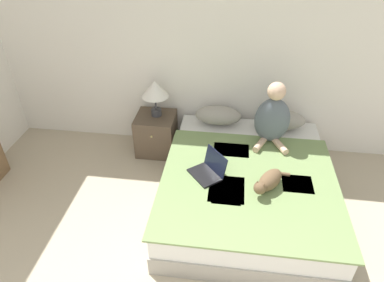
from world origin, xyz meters
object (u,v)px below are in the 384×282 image
Objects in this scene: cat_tabby at (269,181)px; laptop_open at (208,170)px; bed at (247,186)px; table_lamp at (155,90)px; nightstand at (156,134)px; pillow_near at (218,115)px; person_sitting at (273,118)px; pillow_far at (281,119)px.

cat_tabby is 0.58m from laptop_open.
laptop_open reaches higher than bed.
nightstand is at bearing -112.55° from table_lamp.
table_lamp is (0.01, 0.03, 0.59)m from nightstand.
pillow_near is at bearing 1.85° from table_lamp.
person_sitting is (0.59, -0.31, 0.20)m from pillow_near.
pillow_far is 1.34× the size of cat_tabby.
person_sitting is 1.46m from nightstand.
person_sitting is 1.72× the size of laptop_open.
pillow_far is at bearing 0.00° from pillow_near.
table_lamp reaches higher than cat_tabby.
pillow_far is 0.39m from person_sitting.
cat_tabby is at bearing -56.03° from bed.
pillow_near is 0.80m from table_lamp.
person_sitting is 0.94m from laptop_open.
pillow_near is at bearing 180.00° from pillow_far.
bed is at bearing -34.70° from nightstand.
laptop_open is (-0.62, -0.65, -0.25)m from person_sitting.
cat_tabby is 1.00× the size of laptop_open.
laptop_open reaches higher than cat_tabby.
table_lamp reaches higher than laptop_open.
table_lamp is at bearing -179.07° from pillow_far.
cat_tabby reaches higher than nightstand.
table_lamp is at bearing 143.96° from bed.
pillow_near is (-0.37, 0.84, 0.33)m from bed.
cat_tabby is 0.91× the size of table_lamp.
table_lamp reaches higher than pillow_near.
person_sitting reaches higher than nightstand.
bed is 3.67× the size of pillow_near.
nightstand is (-1.30, 1.03, -0.27)m from cat_tabby.
bed is 3.67× the size of pillow_far.
pillow_far is (0.37, 0.84, 0.33)m from bed.
bed is at bearing -66.20° from pillow_near.
pillow_near reaches higher than bed.
table_lamp reaches higher than bed.
pillow_near is 0.70m from person_sitting.
person_sitting reaches higher than pillow_far.
pillow_far is 1.53m from nightstand.
bed is 0.78m from person_sitting.
person_sitting is at bearing 67.05° from bed.
laptop_open is (-0.03, -0.96, -0.05)m from pillow_near.
table_lamp is at bearing -96.02° from cat_tabby.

